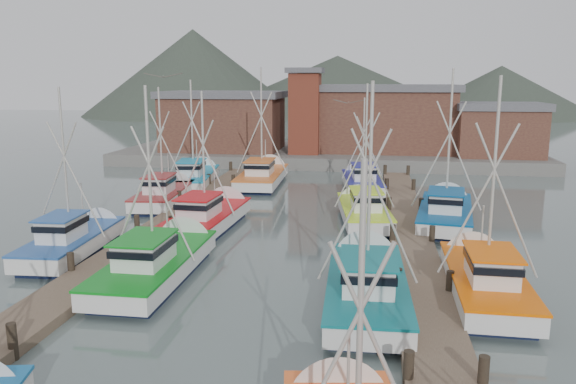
# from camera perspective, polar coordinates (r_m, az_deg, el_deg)

# --- Properties ---
(ground) EXTENTS (260.00, 260.00, 0.00)m
(ground) POSITION_cam_1_polar(r_m,az_deg,el_deg) (25.58, -2.82, -8.21)
(ground) COLOR #51615E
(ground) RESTS_ON ground
(dock_left) EXTENTS (2.30, 46.00, 1.50)m
(dock_left) POSITION_cam_1_polar(r_m,az_deg,el_deg) (31.22, -14.06, -4.52)
(dock_left) COLOR brown
(dock_left) RESTS_ON ground
(dock_right) EXTENTS (2.30, 46.00, 1.50)m
(dock_right) POSITION_cam_1_polar(r_m,az_deg,el_deg) (28.98, 12.58, -5.68)
(dock_right) COLOR brown
(dock_right) RESTS_ON ground
(quay) EXTENTS (44.00, 16.00, 1.20)m
(quay) POSITION_cam_1_polar(r_m,az_deg,el_deg) (61.34, 4.01, 3.82)
(quay) COLOR slate
(quay) RESTS_ON ground
(shed_left) EXTENTS (12.72, 8.48, 6.20)m
(shed_left) POSITION_cam_1_polar(r_m,az_deg,el_deg) (60.87, -6.55, 7.26)
(shed_left) COLOR brown
(shed_left) RESTS_ON quay
(shed_center) EXTENTS (14.84, 9.54, 6.90)m
(shed_center) POSITION_cam_1_polar(r_m,az_deg,el_deg) (60.76, 9.76, 7.49)
(shed_center) COLOR brown
(shed_center) RESTS_ON quay
(shed_right) EXTENTS (8.48, 6.36, 5.20)m
(shed_right) POSITION_cam_1_polar(r_m,az_deg,el_deg) (59.09, 20.57, 6.01)
(shed_right) COLOR brown
(shed_right) RESTS_ON quay
(lookout_tower) EXTENTS (3.60, 3.60, 8.50)m
(lookout_tower) POSITION_cam_1_polar(r_m,az_deg,el_deg) (57.12, 1.73, 8.28)
(lookout_tower) COLOR maroon
(lookout_tower) RESTS_ON quay
(distant_hills) EXTENTS (175.00, 140.00, 42.00)m
(distant_hills) POSITION_cam_1_polar(r_m,az_deg,el_deg) (147.52, 1.75, 7.95)
(distant_hills) COLOR #394338
(distant_hills) RESTS_ON ground
(boat_4) EXTENTS (3.71, 9.35, 9.15)m
(boat_4) POSITION_cam_1_polar(r_m,az_deg,el_deg) (25.54, -12.85, -6.90)
(boat_4) COLOR #0F1733
(boat_4) RESTS_ON ground
(boat_5) EXTENTS (3.79, 9.59, 9.36)m
(boat_5) POSITION_cam_1_polar(r_m,az_deg,el_deg) (22.58, 7.97, -9.16)
(boat_5) COLOR #0F1733
(boat_5) RESTS_ON ground
(boat_6) EXTENTS (3.58, 8.21, 8.86)m
(boat_6) POSITION_cam_1_polar(r_m,az_deg,el_deg) (30.11, -20.67, -4.57)
(boat_6) COLOR #0F1733
(boat_6) RESTS_ON ground
(boat_7) EXTENTS (3.79, 8.69, 9.43)m
(boat_7) POSITION_cam_1_polar(r_m,az_deg,el_deg) (24.26, 19.21, -8.24)
(boat_7) COLOR #0F1733
(boat_7) RESTS_ON ground
(boat_8) EXTENTS (3.56, 9.43, 8.75)m
(boat_8) POSITION_cam_1_polar(r_m,az_deg,el_deg) (33.18, -7.97, -2.51)
(boat_8) COLOR #0F1733
(boat_8) RESTS_ON ground
(boat_9) EXTENTS (3.67, 8.72, 9.03)m
(boat_9) POSITION_cam_1_polar(r_m,az_deg,el_deg) (34.73, 7.61, -1.88)
(boat_9) COLOR #0F1733
(boat_9) RESTS_ON ground
(boat_10) EXTENTS (3.58, 8.66, 8.77)m
(boat_10) POSITION_cam_1_polar(r_m,az_deg,el_deg) (40.31, -12.31, -0.21)
(boat_10) COLOR #0F1733
(boat_10) RESTS_ON ground
(boat_11) EXTENTS (4.20, 9.70, 10.04)m
(boat_11) POSITION_cam_1_polar(r_m,az_deg,el_deg) (35.51, 15.71, -1.91)
(boat_11) COLOR #0F1733
(boat_11) RESTS_ON ground
(boat_12) EXTENTS (4.23, 10.15, 10.49)m
(boat_12) POSITION_cam_1_polar(r_m,az_deg,el_deg) (47.04, -2.51, 1.67)
(boat_12) COLOR #0F1733
(boat_12) RESTS_ON ground
(boat_13) EXTENTS (3.61, 8.77, 7.94)m
(boat_13) POSITION_cam_1_polar(r_m,az_deg,el_deg) (44.66, 7.49, 1.06)
(boat_13) COLOR #0F1733
(boat_13) RESTS_ON ground
(boat_14) EXTENTS (4.18, 9.81, 9.42)m
(boat_14) POSITION_cam_1_polar(r_m,az_deg,el_deg) (47.18, -9.40, 1.56)
(boat_14) COLOR #0F1733
(boat_14) RESTS_ON ground
(gull_near) EXTENTS (1.55, 0.64, 0.24)m
(gull_near) POSITION_cam_1_polar(r_m,az_deg,el_deg) (23.00, -12.56, 11.44)
(gull_near) COLOR gray
(gull_near) RESTS_ON ground
(gull_far) EXTENTS (1.54, 0.66, 0.24)m
(gull_far) POSITION_cam_1_polar(r_m,az_deg,el_deg) (28.64, 6.16, 9.08)
(gull_far) COLOR gray
(gull_far) RESTS_ON ground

